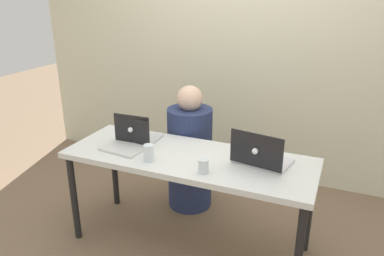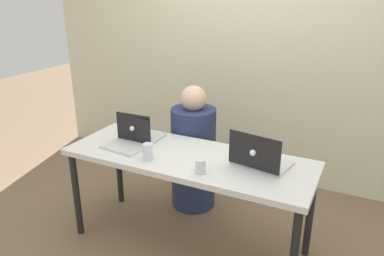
{
  "view_description": "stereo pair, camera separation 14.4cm",
  "coord_description": "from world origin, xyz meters",
  "px_view_note": "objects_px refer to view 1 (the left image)",
  "views": [
    {
      "loc": [
        0.93,
        -2.14,
        1.79
      ],
      "look_at": [
        0.0,
        0.06,
        0.9
      ],
      "focal_mm": 35.0,
      "sensor_mm": 36.0,
      "label": 1
    },
    {
      "loc": [
        1.06,
        -2.08,
        1.79
      ],
      "look_at": [
        0.0,
        0.06,
        0.9
      ],
      "focal_mm": 35.0,
      "sensor_mm": 36.0,
      "label": 2
    }
  ],
  "objects_px": {
    "laptop_front_left": "(126,142)",
    "laptop_back_left": "(137,135)",
    "water_glass_left": "(149,154)",
    "water_glass_right": "(203,167)",
    "laptop_back_right": "(260,157)",
    "person_at_center": "(190,154)"
  },
  "relations": [
    {
      "from": "laptop_front_left",
      "to": "laptop_back_left",
      "type": "relative_size",
      "value": 1.12
    },
    {
      "from": "water_glass_left",
      "to": "laptop_front_left",
      "type": "bearing_deg",
      "value": 152.94
    },
    {
      "from": "laptop_back_left",
      "to": "water_glass_right",
      "type": "height_order",
      "value": "laptop_back_left"
    },
    {
      "from": "laptop_back_right",
      "to": "laptop_back_left",
      "type": "bearing_deg",
      "value": 8.07
    },
    {
      "from": "water_glass_right",
      "to": "water_glass_left",
      "type": "bearing_deg",
      "value": 177.73
    },
    {
      "from": "laptop_front_left",
      "to": "water_glass_left",
      "type": "distance_m",
      "value": 0.29
    },
    {
      "from": "laptop_back_right",
      "to": "water_glass_right",
      "type": "relative_size",
      "value": 4.34
    },
    {
      "from": "laptop_front_left",
      "to": "water_glass_right",
      "type": "bearing_deg",
      "value": -5.64
    },
    {
      "from": "person_at_center",
      "to": "laptop_back_left",
      "type": "height_order",
      "value": "person_at_center"
    },
    {
      "from": "person_at_center",
      "to": "laptop_front_left",
      "type": "distance_m",
      "value": 0.68
    },
    {
      "from": "laptop_front_left",
      "to": "laptop_back_right",
      "type": "distance_m",
      "value": 0.95
    },
    {
      "from": "water_glass_left",
      "to": "person_at_center",
      "type": "bearing_deg",
      "value": 90.32
    },
    {
      "from": "laptop_back_right",
      "to": "water_glass_left",
      "type": "bearing_deg",
      "value": 29.16
    },
    {
      "from": "person_at_center",
      "to": "laptop_back_left",
      "type": "bearing_deg",
      "value": 74.18
    },
    {
      "from": "laptop_back_right",
      "to": "water_glass_left",
      "type": "relative_size",
      "value": 3.4
    },
    {
      "from": "laptop_back_right",
      "to": "laptop_front_left",
      "type": "bearing_deg",
      "value": 16.66
    },
    {
      "from": "laptop_back_right",
      "to": "water_glass_left",
      "type": "xyz_separation_m",
      "value": [
        -0.69,
        -0.24,
        -0.0
      ]
    },
    {
      "from": "laptop_back_right",
      "to": "water_glass_left",
      "type": "distance_m",
      "value": 0.73
    },
    {
      "from": "water_glass_right",
      "to": "person_at_center",
      "type": "bearing_deg",
      "value": 119.24
    },
    {
      "from": "laptop_front_left",
      "to": "laptop_back_left",
      "type": "height_order",
      "value": "laptop_back_left"
    },
    {
      "from": "laptop_back_left",
      "to": "person_at_center",
      "type": "bearing_deg",
      "value": -121.52
    },
    {
      "from": "laptop_front_left",
      "to": "water_glass_right",
      "type": "xyz_separation_m",
      "value": [
        0.65,
        -0.15,
        -0.01
      ]
    }
  ]
}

